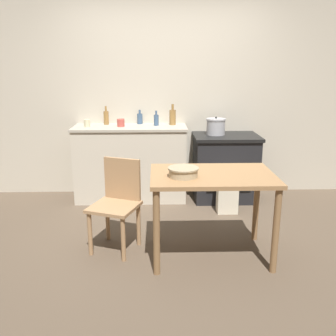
{
  "coord_description": "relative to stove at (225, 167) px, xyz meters",
  "views": [
    {
      "loc": [
        -0.11,
        -3.33,
        1.67
      ],
      "look_at": [
        0.0,
        0.51,
        0.61
      ],
      "focal_mm": 40.0,
      "sensor_mm": 36.0,
      "label": 1
    }
  ],
  "objects": [
    {
      "name": "counter_cabinet",
      "position": [
        -1.2,
        0.03,
        0.05
      ],
      "size": [
        1.4,
        0.56,
        0.94
      ],
      "color": "beige",
      "rests_on": "ground_plane"
    },
    {
      "name": "bottle_left",
      "position": [
        -1.08,
        0.22,
        0.59
      ],
      "size": [
        0.07,
        0.07,
        0.18
      ],
      "color": "#3D5675",
      "rests_on": "counter_cabinet"
    },
    {
      "name": "work_table",
      "position": [
        -0.39,
        -1.51,
        0.24
      ],
      "size": [
        1.06,
        0.71,
        0.77
      ],
      "color": "#997047",
      "rests_on": "ground_plane"
    },
    {
      "name": "flour_sack",
      "position": [
        -0.05,
        -0.5,
        -0.21
      ],
      "size": [
        0.24,
        0.16,
        0.41
      ],
      "primitive_type": "cube",
      "color": "beige",
      "rests_on": "ground_plane"
    },
    {
      "name": "bottle_mid_left",
      "position": [
        -0.87,
        0.08,
        0.59
      ],
      "size": [
        0.06,
        0.06,
        0.18
      ],
      "color": "#3D5675",
      "rests_on": "counter_cabinet"
    },
    {
      "name": "cup_center_right",
      "position": [
        -1.31,
        0.01,
        0.57
      ],
      "size": [
        0.09,
        0.09,
        0.09
      ],
      "primitive_type": "cylinder",
      "color": "#B74C42",
      "rests_on": "counter_cabinet"
    },
    {
      "name": "stove",
      "position": [
        0.0,
        0.0,
        0.0
      ],
      "size": [
        0.81,
        0.63,
        0.83
      ],
      "color": "black",
      "rests_on": "ground_plane"
    },
    {
      "name": "wall_back",
      "position": [
        -0.75,
        0.33,
        0.86
      ],
      "size": [
        8.0,
        0.07,
        2.55
      ],
      "color": "beige",
      "rests_on": "ground_plane"
    },
    {
      "name": "chair",
      "position": [
        -1.23,
        -1.32,
        0.04
      ],
      "size": [
        0.52,
        0.52,
        0.84
      ],
      "rotation": [
        0.0,
        0.0,
        -0.37
      ],
      "color": "#A87F56",
      "rests_on": "ground_plane"
    },
    {
      "name": "cup_center",
      "position": [
        -1.72,
        0.0,
        0.57
      ],
      "size": [
        0.07,
        0.07,
        0.09
      ],
      "primitive_type": "cylinder",
      "color": "beige",
      "rests_on": "counter_cabinet"
    },
    {
      "name": "bottle_far_left",
      "position": [
        -0.67,
        0.14,
        0.62
      ],
      "size": [
        0.08,
        0.08,
        0.26
      ],
      "color": "olive",
      "rests_on": "counter_cabinet"
    },
    {
      "name": "stock_pot",
      "position": [
        -0.13,
        0.03,
        0.51
      ],
      "size": [
        0.24,
        0.24,
        0.23
      ],
      "color": "#A8A8AD",
      "rests_on": "stove"
    },
    {
      "name": "bottle_center_left",
      "position": [
        -1.51,
        0.18,
        0.61
      ],
      "size": [
        0.06,
        0.06,
        0.23
      ],
      "color": "olive",
      "rests_on": "counter_cabinet"
    },
    {
      "name": "ground_plane",
      "position": [
        -0.75,
        -1.25,
        -0.42
      ],
      "size": [
        14.0,
        14.0,
        0.0
      ],
      "primitive_type": "plane",
      "color": "brown"
    },
    {
      "name": "mixing_bowl_large",
      "position": [
        -0.65,
        -1.59,
        0.4
      ],
      "size": [
        0.26,
        0.26,
        0.08
      ],
      "color": "tan",
      "rests_on": "work_table"
    }
  ]
}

